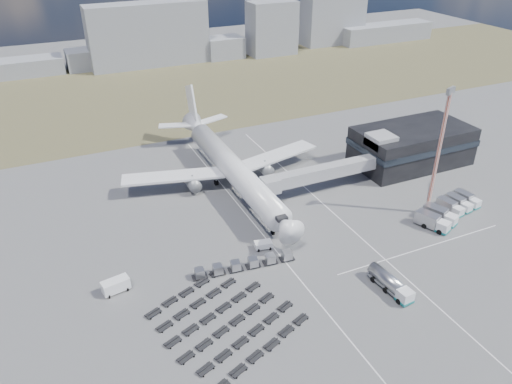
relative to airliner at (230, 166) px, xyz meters
name	(u,v)px	position (x,y,z in m)	size (l,w,h in m)	color
ground	(293,258)	(0.00, -32.38, -5.29)	(420.00, 420.00, 0.00)	#565659
grass_strip	(152,93)	(0.00, 77.62, -5.29)	(420.00, 90.00, 0.01)	brown
lane_markings	(328,238)	(9.77, -29.38, -5.29)	(47.12, 110.00, 0.01)	silver
terminal	(411,145)	(47.77, -8.41, -0.04)	(30.40, 16.40, 11.00)	black
jet_bridge	(313,175)	(15.90, -11.95, -0.24)	(30.30, 3.80, 7.05)	#939399
airliner	(230,166)	(0.00, 0.00, 0.00)	(51.59, 64.53, 17.62)	white
skyline	(106,44)	(-8.34, 117.13, 5.09)	(318.99, 26.27, 25.99)	gray
fuel_tanker	(390,283)	(11.13, -47.82, -3.73)	(3.25, 9.84, 3.13)	white
pushback_tug	(263,245)	(-4.00, -27.06, -4.52)	(3.45, 1.94, 1.54)	white
utility_van	(116,286)	(-33.22, -27.93, -4.03)	(4.79, 2.17, 2.52)	white
catering_truck	(234,170)	(2.76, 4.67, -3.98)	(3.05, 5.85, 2.57)	white
service_trucks_near	(436,218)	(33.43, -34.64, -3.69)	(8.41, 9.07, 2.94)	white
service_trucks_far	(459,203)	(42.85, -31.47, -3.93)	(9.15, 7.51, 2.50)	white
uld_row	(244,264)	(-10.00, -31.51, -4.20)	(20.09, 3.82, 1.82)	black
baggage_dollies	(223,321)	(-18.79, -42.93, -4.97)	(26.20, 26.45, 0.65)	black
floodlight_mast	(438,154)	(35.04, -30.12, 9.18)	(2.73, 2.23, 28.87)	#AF351C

